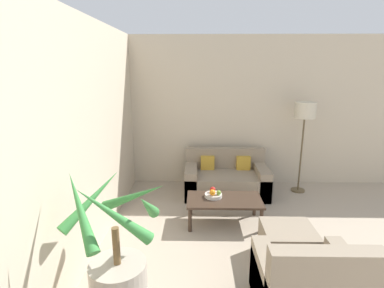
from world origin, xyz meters
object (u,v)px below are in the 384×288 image
object	(u,v)px
coffee_table	(224,202)
apple_green	(219,193)
fruit_bowl	(213,195)
orange_fruit	(212,192)
potted_palm	(118,275)
armchair	(309,288)
sofa_loveseat	(226,179)
apple_red	(213,190)
floor_lamp	(305,115)
ottoman	(288,244)

from	to	relation	value
coffee_table	apple_green	xyz separation A→B (m)	(-0.08, 0.03, 0.13)
coffee_table	fruit_bowl	bearing A→B (deg)	159.03
orange_fruit	apple_green	bearing A→B (deg)	12.62
potted_palm	armchair	world-z (taller)	potted_palm
sofa_loveseat	fruit_bowl	distance (m)	1.03
sofa_loveseat	fruit_bowl	size ratio (longest dim) A/B	5.75
coffee_table	armchair	bearing A→B (deg)	-69.92
potted_palm	orange_fruit	world-z (taller)	potted_palm
sofa_loveseat	apple_red	size ratio (longest dim) A/B	17.44
sofa_loveseat	floor_lamp	distance (m)	1.72
floor_lamp	ottoman	bearing A→B (deg)	-111.20
coffee_table	apple_green	distance (m)	0.15
floor_lamp	coffee_table	world-z (taller)	floor_lamp
sofa_loveseat	coffee_table	size ratio (longest dim) A/B	1.36
fruit_bowl	orange_fruit	world-z (taller)	orange_fruit
ottoman	sofa_loveseat	bearing A→B (deg)	105.63
floor_lamp	orange_fruit	xyz separation A→B (m)	(-1.59, -1.15, -0.91)
potted_palm	apple_red	size ratio (longest dim) A/B	17.22
fruit_bowl	ottoman	bearing A→B (deg)	-48.36
floor_lamp	coffee_table	distance (m)	2.11
fruit_bowl	armchair	distance (m)	1.85
coffee_table	apple_red	distance (m)	0.24
armchair	orange_fruit	bearing A→B (deg)	115.02
apple_green	orange_fruit	world-z (taller)	orange_fruit
apple_red	orange_fruit	bearing A→B (deg)	-95.20
potted_palm	fruit_bowl	size ratio (longest dim) A/B	5.68
orange_fruit	coffee_table	bearing A→B (deg)	-1.90
potted_palm	apple_green	distance (m)	1.97
sofa_loveseat	armchair	size ratio (longest dim) A/B	1.61
floor_lamp	armchair	distance (m)	3.10
floor_lamp	ottoman	distance (m)	2.44
sofa_loveseat	apple_green	xyz separation A→B (m)	(-0.20, -1.02, 0.19)
apple_green	armchair	xyz separation A→B (m)	(0.67, -1.65, -0.17)
floor_lamp	apple_green	size ratio (longest dim) A/B	24.34
potted_palm	floor_lamp	size ratio (longest dim) A/B	0.88
potted_palm	ottoman	world-z (taller)	potted_palm
coffee_table	apple_green	bearing A→B (deg)	162.19
armchair	apple_red	bearing A→B (deg)	113.41
floor_lamp	fruit_bowl	bearing A→B (deg)	-145.01
apple_red	ottoman	distance (m)	1.27
armchair	sofa_loveseat	bearing A→B (deg)	100.07
coffee_table	orange_fruit	distance (m)	0.22
apple_red	armchair	distance (m)	1.90
ottoman	coffee_table	bearing A→B (deg)	127.62
sofa_loveseat	orange_fruit	bearing A→B (deg)	-105.41
potted_palm	coffee_table	bearing A→B (deg)	58.33
fruit_bowl	coffee_table	bearing A→B (deg)	-20.97
potted_palm	apple_green	size ratio (longest dim) A/B	21.34
floor_lamp	fruit_bowl	distance (m)	2.16
potted_palm	floor_lamp	bearing A→B (deg)	49.13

